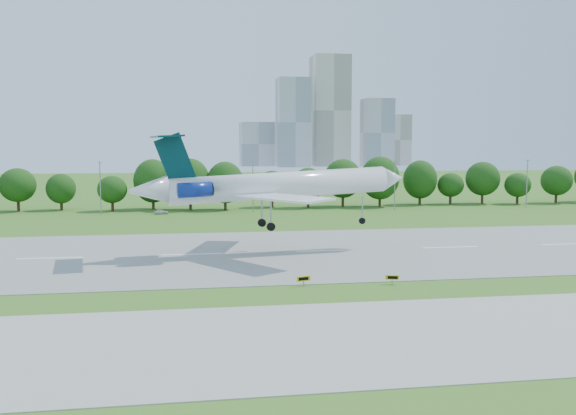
# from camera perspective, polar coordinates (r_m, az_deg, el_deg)

# --- Properties ---
(ground) EXTENTS (600.00, 600.00, 0.00)m
(ground) POSITION_cam_1_polar(r_m,az_deg,el_deg) (70.81, -8.26, -7.63)
(ground) COLOR #376B1C
(ground) RESTS_ON ground
(runway) EXTENTS (400.00, 45.00, 0.08)m
(runway) POSITION_cam_1_polar(r_m,az_deg,el_deg) (95.30, -8.51, -4.16)
(runway) COLOR gray
(runway) RESTS_ON ground
(taxiway) EXTENTS (400.00, 23.00, 0.08)m
(taxiway) POSITION_cam_1_polar(r_m,az_deg,el_deg) (53.43, -7.94, -12.01)
(taxiway) COLOR #ADADA8
(taxiway) RESTS_ON ground
(tree_line) EXTENTS (288.40, 8.40, 10.40)m
(tree_line) POSITION_cam_1_polar(r_m,az_deg,el_deg) (161.23, -8.83, 2.04)
(tree_line) COLOR #382314
(tree_line) RESTS_ON ground
(light_poles) EXTENTS (175.90, 0.25, 12.19)m
(light_poles) POSITION_cam_1_polar(r_m,az_deg,el_deg) (151.25, -9.75, 1.85)
(light_poles) COLOR gray
(light_poles) RESTS_ON ground
(skyline) EXTENTS (127.00, 52.00, 80.00)m
(skyline) POSITION_cam_1_polar(r_m,az_deg,el_deg) (470.72, 3.27, 7.40)
(skyline) COLOR #B2B2B7
(skyline) RESTS_ON ground
(airliner) EXTENTS (42.40, 30.58, 14.20)m
(airliner) POSITION_cam_1_polar(r_m,az_deg,el_deg) (94.55, -1.89, 2.01)
(airliner) COLOR white
(airliner) RESTS_ON ground
(taxi_sign_centre) EXTENTS (1.64, 0.61, 1.16)m
(taxi_sign_centre) POSITION_cam_1_polar(r_m,az_deg,el_deg) (73.76, 1.40, -6.35)
(taxi_sign_centre) COLOR gray
(taxi_sign_centre) RESTS_ON ground
(taxi_sign_right) EXTENTS (1.55, 0.61, 1.10)m
(taxi_sign_right) POSITION_cam_1_polar(r_m,az_deg,el_deg) (75.58, 9.24, -6.17)
(taxi_sign_right) COLOR gray
(taxi_sign_right) RESTS_ON ground
(service_vehicle_b) EXTENTS (3.41, 1.76, 1.11)m
(service_vehicle_b) POSITION_cam_1_polar(r_m,az_deg,el_deg) (151.14, -11.22, -0.38)
(service_vehicle_b) COLOR beige
(service_vehicle_b) RESTS_ON ground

